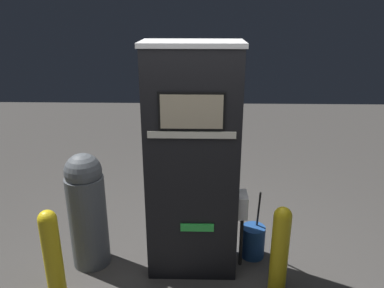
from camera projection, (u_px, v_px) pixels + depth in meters
The scene contains 6 objects.
ground_plane at pixel (192, 279), 3.53m from camera, with size 14.00×14.00×0.00m, color #423F3D.
gas_pump at pixel (193, 164), 3.38m from camera, with size 0.93×0.50×2.16m.
safety_bollard at pixel (280, 248), 3.24m from camera, with size 0.16×0.16×0.85m.
trash_bin at pixel (87, 209), 3.58m from camera, with size 0.36×0.36×1.17m.
safety_bollard_far at pixel (52, 251), 3.21m from camera, with size 0.16×0.16×0.84m.
squeegee_bucket at pixel (253, 241), 3.82m from camera, with size 0.24×0.24×0.75m.
Camera 1 is at (0.08, -2.88, 2.41)m, focal length 35.00 mm.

